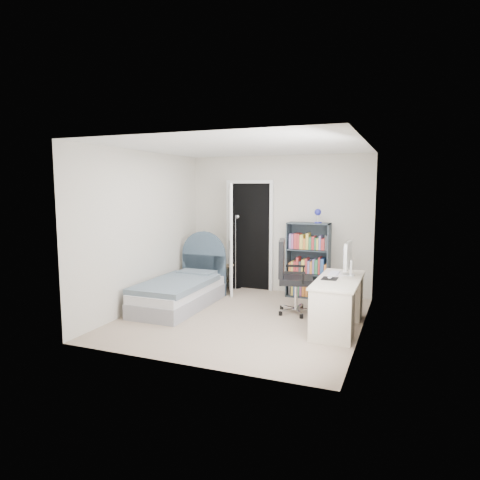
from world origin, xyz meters
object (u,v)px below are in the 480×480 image
at_px(floor_lamp, 236,259).
at_px(desk, 338,301).
at_px(bed, 181,290).
at_px(nightstand, 221,270).
at_px(office_chair, 290,273).
at_px(bookcase, 309,263).

relative_size(floor_lamp, desk, 1.00).
height_order(bed, floor_lamp, floor_lamp).
bearing_deg(bed, floor_lamp, 74.23).
xyz_separation_m(nightstand, office_chair, (1.63, -1.02, 0.26)).
relative_size(nightstand, floor_lamp, 0.39).
relative_size(bed, desk, 1.31).
xyz_separation_m(bookcase, desk, (0.75, -1.49, -0.23)).
distance_m(nightstand, floor_lamp, 0.37).
height_order(bed, nightstand, bed).
bearing_deg(office_chair, nightstand, 147.94).
height_order(nightstand, floor_lamp, floor_lamp).
xyz_separation_m(bed, office_chair, (1.75, 0.28, 0.37)).
bearing_deg(bookcase, desk, -63.29).
distance_m(bed, floor_lamp, 1.50).
bearing_deg(floor_lamp, office_chair, -39.83).
relative_size(bookcase, office_chair, 1.37).
bearing_deg(nightstand, floor_lamp, 21.41).
height_order(nightstand, desk, desk).
distance_m(nightstand, bookcase, 1.70).
distance_m(nightstand, desk, 2.84).
bearing_deg(office_chair, desk, -29.33).
relative_size(nightstand, desk, 0.39).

